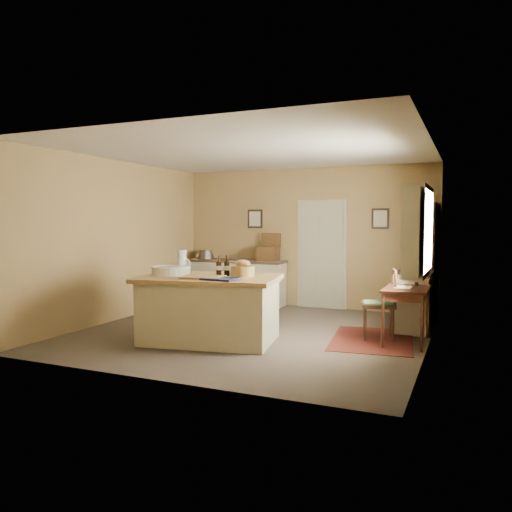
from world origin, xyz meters
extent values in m
plane|color=#4A4038|center=(0.00, 0.00, 0.00)|extent=(5.00, 5.00, 0.00)
cube|color=#9A7A48|center=(0.00, 2.50, 1.35)|extent=(5.00, 0.10, 2.70)
cube|color=#9A7A48|center=(0.00, -2.50, 1.35)|extent=(5.00, 0.10, 2.70)
cube|color=#9A7A48|center=(-2.50, 0.00, 1.35)|extent=(0.10, 5.00, 2.70)
cube|color=#9A7A48|center=(2.50, 0.00, 1.35)|extent=(0.10, 5.00, 2.70)
plane|color=silver|center=(0.00, 0.00, 2.70)|extent=(5.00, 5.00, 0.00)
cube|color=#ACAE92|center=(0.35, 2.47, 1.05)|extent=(0.97, 0.06, 2.11)
cube|color=black|center=(-1.05, 2.48, 1.72)|extent=(0.32, 0.02, 0.38)
cube|color=beige|center=(-1.05, 2.47, 1.72)|extent=(0.24, 0.01, 0.30)
cube|color=black|center=(1.45, 2.48, 1.72)|extent=(0.32, 0.02, 0.38)
cube|color=beige|center=(1.45, 2.47, 1.72)|extent=(0.24, 0.01, 0.30)
cube|color=#BDBA97|center=(2.38, -0.20, 1.02)|extent=(0.25, 1.32, 0.06)
cube|color=#BDBA97|center=(2.38, -0.20, 2.08)|extent=(0.25, 1.32, 0.06)
cube|color=white|center=(2.50, -0.20, 1.55)|extent=(0.01, 1.20, 1.00)
cube|color=#BDBA97|center=(2.46, -1.02, 1.55)|extent=(0.04, 0.35, 1.00)
cube|color=#BDBA97|center=(2.46, 0.62, 1.55)|extent=(0.04, 0.35, 1.00)
cube|color=#BDBA97|center=(-0.32, -0.76, 0.42)|extent=(1.92, 1.38, 0.85)
cube|color=#A3804F|center=(-0.32, -0.76, 0.88)|extent=(2.07, 1.54, 0.06)
cylinder|color=white|center=(-0.92, -0.80, 0.96)|extent=(0.55, 0.55, 0.11)
cube|color=#A3804F|center=(-0.29, -1.01, 0.92)|extent=(0.61, 0.47, 0.03)
cube|color=black|center=(0.01, -1.06, 0.92)|extent=(0.45, 0.37, 0.02)
cylinder|color=olive|center=(0.10, -0.58, 0.98)|extent=(0.33, 0.33, 0.14)
cylinder|color=black|center=(-0.24, -0.63, 1.05)|extent=(0.08, 0.08, 0.29)
cylinder|color=black|center=(-0.13, -0.61, 1.05)|extent=(0.08, 0.08, 0.29)
cube|color=#BDBA97|center=(-1.35, 2.20, 0.42)|extent=(1.98, 0.55, 0.85)
cube|color=#332319|center=(-1.35, 2.20, 0.88)|extent=(2.02, 0.58, 0.05)
cube|color=#462D13|center=(-0.66, 2.20, 1.04)|extent=(0.40, 0.30, 0.28)
cylinder|color=#59544F|center=(-2.04, 2.20, 0.99)|extent=(0.34, 0.34, 0.18)
cube|color=#42130E|center=(1.75, 0.20, 0.00)|extent=(1.28, 1.72, 0.01)
cube|color=#341811|center=(2.20, 0.23, 0.75)|extent=(0.58, 0.94, 0.03)
cube|color=#341811|center=(2.20, 0.23, 0.68)|extent=(0.52, 0.88, 0.10)
cube|color=silver|center=(2.15, 0.23, 0.77)|extent=(0.22, 0.30, 0.01)
cylinder|color=black|center=(2.30, 0.49, 0.79)|extent=(0.05, 0.05, 0.05)
cylinder|color=#341811|center=(1.95, -0.20, 0.36)|extent=(0.04, 0.04, 0.72)
cylinder|color=#341811|center=(2.45, -0.20, 0.36)|extent=(0.04, 0.04, 0.72)
cylinder|color=#341811|center=(1.95, 0.66, 0.36)|extent=(0.04, 0.04, 0.72)
cylinder|color=#341811|center=(2.45, 0.66, 0.36)|extent=(0.04, 0.04, 0.72)
cube|color=#BDBA97|center=(2.20, 1.12, 0.42)|extent=(0.50, 0.90, 0.85)
cube|color=#332319|center=(2.20, 1.12, 0.88)|extent=(0.53, 0.94, 0.05)
cylinder|color=silver|center=(2.17, 0.99, 0.95)|extent=(0.22, 0.22, 0.09)
cube|color=black|center=(2.31, 1.58, 0.99)|extent=(0.34, 0.04, 1.97)
cube|color=black|center=(2.31, 2.42, 0.99)|extent=(0.34, 0.04, 1.97)
cube|color=black|center=(2.47, 2.00, 0.99)|extent=(0.02, 0.89, 1.97)
cube|color=black|center=(2.31, 2.00, 0.05)|extent=(0.34, 0.85, 0.03)
cube|color=black|center=(2.31, 2.00, 0.54)|extent=(0.34, 0.85, 0.03)
cube|color=black|center=(2.31, 2.00, 1.03)|extent=(0.34, 0.85, 0.03)
cube|color=black|center=(2.31, 2.00, 1.43)|extent=(0.34, 0.85, 0.03)
cube|color=black|center=(2.31, 2.00, 1.82)|extent=(0.34, 0.85, 0.03)
cylinder|color=white|center=(2.31, 2.00, 1.09)|extent=(0.12, 0.12, 0.11)
camera|label=1|loc=(3.00, -6.80, 1.67)|focal=35.00mm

